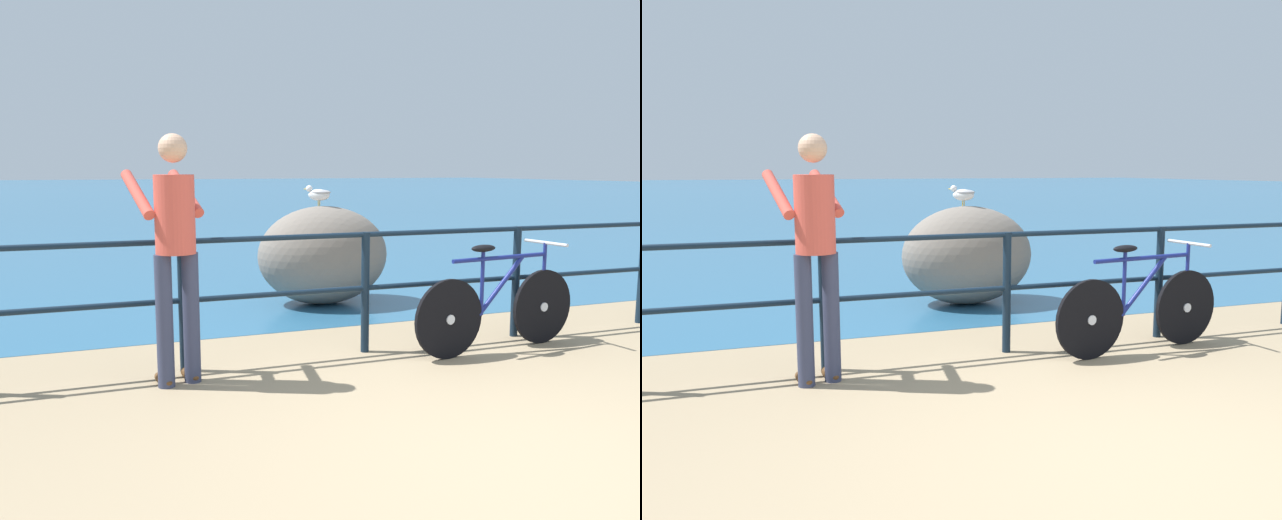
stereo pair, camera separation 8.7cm
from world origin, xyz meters
The scene contains 7 objects.
ground_plane centered at (0.00, 20.00, -0.05)m, with size 120.00×120.00×0.10m, color #937F60.
sea_surface centered at (0.00, 48.02, 0.00)m, with size 120.00×90.00×0.01m, color #285B7F.
promenade_railing centered at (0.00, 2.17, 0.64)m, with size 9.14×0.07×1.02m.
bicycle centered at (1.08, 1.82, 0.39)m, with size 1.69×0.48×0.92m.
person_at_railing centered at (-1.59, 1.89, 0.99)m, with size 0.55×0.67×1.78m.
breakwater_boulder_main centered at (0.36, 4.15, 0.56)m, with size 1.52×1.09×1.12m.
seagull centered at (0.32, 4.19, 1.26)m, with size 0.29×0.28×0.23m.
Camera 2 is at (-2.09, -2.70, 1.54)m, focal length 36.08 mm.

